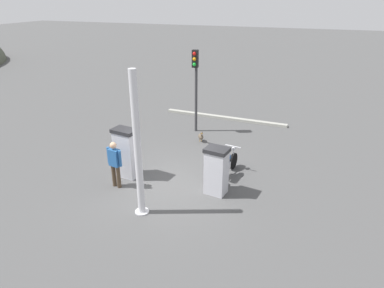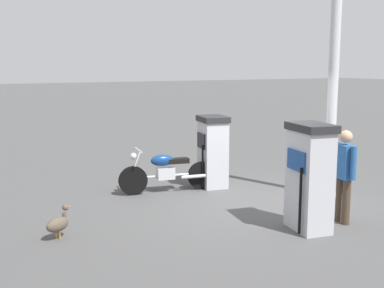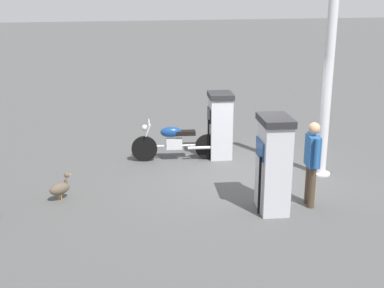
# 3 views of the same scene
# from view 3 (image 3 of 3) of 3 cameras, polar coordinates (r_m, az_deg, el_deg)

# --- Properties ---
(ground_plane) EXTENTS (120.00, 120.00, 0.00)m
(ground_plane) POSITION_cam_3_polar(r_m,az_deg,el_deg) (10.61, 5.92, -3.97)
(ground_plane) COLOR #4C4C4C
(fuel_pump_near) EXTENTS (0.67, 0.77, 1.53)m
(fuel_pump_near) POSITION_cam_3_polar(r_m,az_deg,el_deg) (11.77, 3.17, 2.17)
(fuel_pump_near) COLOR silver
(fuel_pump_near) RESTS_ON ground
(fuel_pump_far) EXTENTS (0.65, 0.88, 1.72)m
(fuel_pump_far) POSITION_cam_3_polar(r_m,az_deg,el_deg) (8.92, 9.15, -2.21)
(fuel_pump_far) COLOR silver
(fuel_pump_far) RESTS_ON ground
(motorcycle_near_pump) EXTENTS (2.04, 0.63, 0.93)m
(motorcycle_near_pump) POSITION_cam_3_polar(r_m,az_deg,el_deg) (11.61, -1.95, 0.25)
(motorcycle_near_pump) COLOR black
(motorcycle_near_pump) RESTS_ON ground
(attendant_person) EXTENTS (0.27, 0.58, 1.56)m
(attendant_person) POSITION_cam_3_polar(r_m,az_deg,el_deg) (9.26, 13.38, -1.66)
(attendant_person) COLOR #473828
(attendant_person) RESTS_ON ground
(wandering_duck) EXTENTS (0.47, 0.38, 0.50)m
(wandering_duck) POSITION_cam_3_polar(r_m,az_deg,el_deg) (9.76, -14.66, -4.81)
(wandering_duck) COLOR brown
(wandering_duck) RESTS_ON ground
(canopy_support_pole) EXTENTS (0.40, 0.40, 4.10)m
(canopy_support_pole) POSITION_cam_3_polar(r_m,az_deg,el_deg) (10.69, 15.03, 6.68)
(canopy_support_pole) COLOR silver
(canopy_support_pole) RESTS_ON ground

